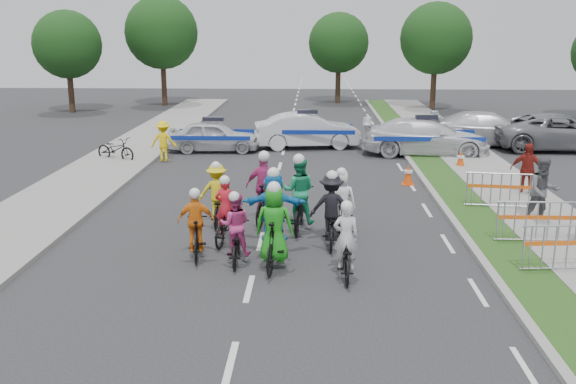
{
  "coord_description": "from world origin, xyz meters",
  "views": [
    {
      "loc": [
        1.27,
        -12.09,
        5.12
      ],
      "look_at": [
        0.64,
        3.69,
        1.1
      ],
      "focal_mm": 40.0,
      "sensor_mm": 36.0,
      "label": 1
    }
  ],
  "objects_px": {
    "parked_bike": "(116,149)",
    "tree_4": "(339,43)",
    "police_car_1": "(307,131)",
    "rider_1": "(274,235)",
    "police_car_0": "(214,136)",
    "civilian_suv": "(561,132)",
    "rider_7": "(341,208)",
    "police_car_2": "(426,137)",
    "barrier_0": "(567,250)",
    "rider_8": "(299,202)",
    "tree_1": "(436,39)",
    "rider_6": "(226,220)",
    "rider_5": "(274,214)",
    "rider_0": "(345,251)",
    "civilian_sedan": "(489,129)",
    "spectator_1": "(543,191)",
    "rider_2": "(236,235)",
    "cone_1": "(461,160)",
    "cone_0": "(408,175)",
    "barrier_1": "(537,224)",
    "tree_0": "(67,45)",
    "barrier_2": "(501,192)",
    "rider_10": "(217,200)",
    "rider_9": "(265,196)",
    "rider_4": "(331,216)",
    "tree_3": "(162,33)",
    "spectator_2": "(527,170)",
    "rider_3": "(197,231)",
    "marshal_hiviz": "(164,141)"
  },
  "relations": [
    {
      "from": "parked_bike",
      "to": "tree_4",
      "type": "distance_m",
      "value": 23.59
    },
    {
      "from": "police_car_1",
      "to": "rider_1",
      "type": "bearing_deg",
      "value": 169.06
    },
    {
      "from": "police_car_0",
      "to": "civilian_suv",
      "type": "xyz_separation_m",
      "value": [
        15.01,
        0.92,
        0.12
      ]
    },
    {
      "from": "rider_7",
      "to": "police_car_2",
      "type": "xyz_separation_m",
      "value": [
        3.96,
        10.85,
        0.07
      ]
    },
    {
      "from": "police_car_0",
      "to": "barrier_0",
      "type": "height_order",
      "value": "police_car_0"
    },
    {
      "from": "tree_4",
      "to": "rider_8",
      "type": "bearing_deg",
      "value": -93.99
    },
    {
      "from": "police_car_0",
      "to": "tree_1",
      "type": "distance_m",
      "value": 19.58
    },
    {
      "from": "police_car_0",
      "to": "rider_6",
      "type": "bearing_deg",
      "value": -172.7
    },
    {
      "from": "parked_bike",
      "to": "rider_5",
      "type": "bearing_deg",
      "value": -120.75
    },
    {
      "from": "rider_0",
      "to": "barrier_0",
      "type": "xyz_separation_m",
      "value": [
        4.72,
        0.3,
        -0.01
      ]
    },
    {
      "from": "rider_5",
      "to": "rider_8",
      "type": "height_order",
      "value": "rider_8"
    },
    {
      "from": "civilian_sedan",
      "to": "spectator_1",
      "type": "height_order",
      "value": "spectator_1"
    },
    {
      "from": "rider_2",
      "to": "cone_1",
      "type": "xyz_separation_m",
      "value": [
        7.29,
        10.31,
        -0.29
      ]
    },
    {
      "from": "tree_4",
      "to": "barrier_0",
      "type": "bearing_deg",
      "value": -83.59
    },
    {
      "from": "police_car_0",
      "to": "cone_0",
      "type": "xyz_separation_m",
      "value": [
        7.5,
        -5.8,
        -0.32
      ]
    },
    {
      "from": "police_car_2",
      "to": "parked_bike",
      "type": "height_order",
      "value": "police_car_2"
    },
    {
      "from": "rider_7",
      "to": "civilian_suv",
      "type": "height_order",
      "value": "rider_7"
    },
    {
      "from": "civilian_sedan",
      "to": "tree_1",
      "type": "xyz_separation_m",
      "value": [
        -0.21,
        13.01,
        3.79
      ]
    },
    {
      "from": "police_car_2",
      "to": "barrier_1",
      "type": "height_order",
      "value": "police_car_2"
    },
    {
      "from": "civilian_suv",
      "to": "rider_5",
      "type": "bearing_deg",
      "value": 139.96
    },
    {
      "from": "barrier_1",
      "to": "parked_bike",
      "type": "xyz_separation_m",
      "value": [
        -13.29,
        9.82,
        -0.08
      ]
    },
    {
      "from": "rider_1",
      "to": "tree_4",
      "type": "height_order",
      "value": "tree_4"
    },
    {
      "from": "police_car_2",
      "to": "barrier_1",
      "type": "xyz_separation_m",
      "value": [
        0.74,
        -11.58,
        -0.2
      ]
    },
    {
      "from": "cone_0",
      "to": "tree_0",
      "type": "bearing_deg",
      "value": 134.56
    },
    {
      "from": "rider_8",
      "to": "police_car_1",
      "type": "distance_m",
      "value": 11.99
    },
    {
      "from": "barrier_2",
      "to": "tree_0",
      "type": "height_order",
      "value": "tree_0"
    },
    {
      "from": "rider_7",
      "to": "spectator_1",
      "type": "height_order",
      "value": "spectator_1"
    },
    {
      "from": "rider_10",
      "to": "police_car_1",
      "type": "relative_size",
      "value": 0.38
    },
    {
      "from": "rider_9",
      "to": "cone_1",
      "type": "bearing_deg",
      "value": -123.93
    },
    {
      "from": "police_car_2",
      "to": "barrier_2",
      "type": "relative_size",
      "value": 2.61
    },
    {
      "from": "rider_4",
      "to": "spectator_1",
      "type": "distance_m",
      "value": 6.03
    },
    {
      "from": "rider_7",
      "to": "rider_10",
      "type": "xyz_separation_m",
      "value": [
        -3.28,
        0.76,
        -0.01
      ]
    },
    {
      "from": "tree_0",
      "to": "tree_4",
      "type": "xyz_separation_m",
      "value": [
        17.0,
        6.0,
        0.0
      ]
    },
    {
      "from": "police_car_2",
      "to": "rider_1",
      "type": "bearing_deg",
      "value": 163.0
    },
    {
      "from": "barrier_1",
      "to": "tree_3",
      "type": "xyz_separation_m",
      "value": [
        -15.7,
        29.05,
        4.33
      ]
    },
    {
      "from": "tree_1",
      "to": "tree_4",
      "type": "bearing_deg",
      "value": 146.31
    },
    {
      "from": "spectator_2",
      "to": "rider_1",
      "type": "bearing_deg",
      "value": -111.35
    },
    {
      "from": "rider_2",
      "to": "tree_4",
      "type": "height_order",
      "value": "tree_4"
    },
    {
      "from": "rider_3",
      "to": "cone_1",
      "type": "distance_m",
      "value": 13.0
    },
    {
      "from": "rider_9",
      "to": "marshal_hiviz",
      "type": "relative_size",
      "value": 1.26
    },
    {
      "from": "rider_6",
      "to": "spectator_2",
      "type": "distance_m",
      "value": 9.99
    },
    {
      "from": "cone_1",
      "to": "tree_0",
      "type": "xyz_separation_m",
      "value": [
        -20.84,
        16.14,
        3.85
      ]
    },
    {
      "from": "rider_2",
      "to": "marshal_hiviz",
      "type": "xyz_separation_m",
      "value": [
        -4.23,
        11.36,
        0.17
      ]
    },
    {
      "from": "rider_0",
      "to": "barrier_2",
      "type": "distance_m",
      "value": 7.12
    },
    {
      "from": "rider_8",
      "to": "rider_10",
      "type": "height_order",
      "value": "rider_8"
    },
    {
      "from": "rider_5",
      "to": "marshal_hiviz",
      "type": "distance_m",
      "value": 11.44
    },
    {
      "from": "tree_1",
      "to": "spectator_2",
      "type": "bearing_deg",
      "value": -92.73
    },
    {
      "from": "rider_9",
      "to": "tree_3",
      "type": "height_order",
      "value": "tree_3"
    },
    {
      "from": "rider_9",
      "to": "tree_3",
      "type": "xyz_separation_m",
      "value": [
        -8.98,
        27.47,
        4.12
      ]
    },
    {
      "from": "rider_9",
      "to": "spectator_2",
      "type": "distance_m",
      "value": 8.56
    }
  ]
}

